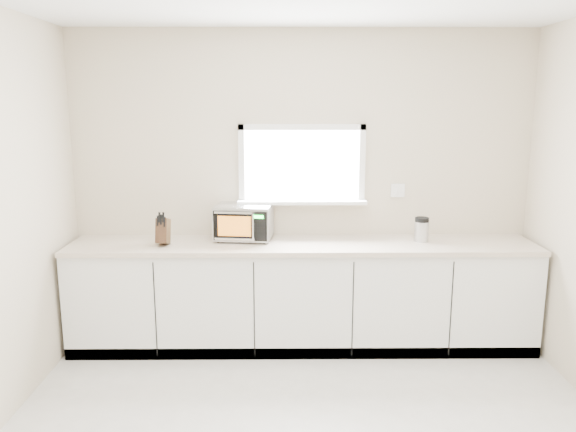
{
  "coord_description": "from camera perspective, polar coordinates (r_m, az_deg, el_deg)",
  "views": [
    {
      "loc": [
        -0.16,
        -2.9,
        2.08
      ],
      "look_at": [
        -0.12,
        1.55,
        1.18
      ],
      "focal_mm": 35.0,
      "sensor_mm": 36.0,
      "label": 1
    }
  ],
  "objects": [
    {
      "name": "coffee_grinder",
      "position": [
        4.9,
        13.41,
        -1.32
      ],
      "size": [
        0.14,
        0.14,
        0.21
      ],
      "rotation": [
        0.0,
        0.0,
        -0.14
      ],
      "color": "#B7B9BF",
      "rests_on": "countertop"
    },
    {
      "name": "cabinets",
      "position": [
        4.89,
        1.46,
        -8.18
      ],
      "size": [
        3.92,
        0.6,
        0.88
      ],
      "primitive_type": "cube",
      "color": "white",
      "rests_on": "ground"
    },
    {
      "name": "knife_block",
      "position": [
        4.75,
        -12.58,
        -1.46
      ],
      "size": [
        0.1,
        0.2,
        0.29
      ],
      "rotation": [
        0.0,
        0.0,
        -0.03
      ],
      "color": "#3F2C16",
      "rests_on": "countertop"
    },
    {
      "name": "countertop",
      "position": [
        4.74,
        1.49,
        -2.98
      ],
      "size": [
        3.92,
        0.64,
        0.04
      ],
      "primitive_type": "cube",
      "color": "beige",
      "rests_on": "cabinets"
    },
    {
      "name": "microwave",
      "position": [
        4.84,
        -4.49,
        -0.54
      ],
      "size": [
        0.51,
        0.44,
        0.3
      ],
      "rotation": [
        0.0,
        0.0,
        -0.12
      ],
      "color": "black",
      "rests_on": "countertop"
    },
    {
      "name": "back_wall",
      "position": [
        4.95,
        1.4,
        3.11
      ],
      "size": [
        4.0,
        0.17,
        2.7
      ],
      "color": "beige",
      "rests_on": "ground"
    },
    {
      "name": "cutting_board",
      "position": [
        4.96,
        -5.06,
        -0.51
      ],
      "size": [
        0.27,
        0.07,
        0.27
      ],
      "primitive_type": "cylinder",
      "rotation": [
        1.4,
        0.0,
        0.0
      ],
      "color": "#9E5C3D",
      "rests_on": "countertop"
    }
  ]
}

